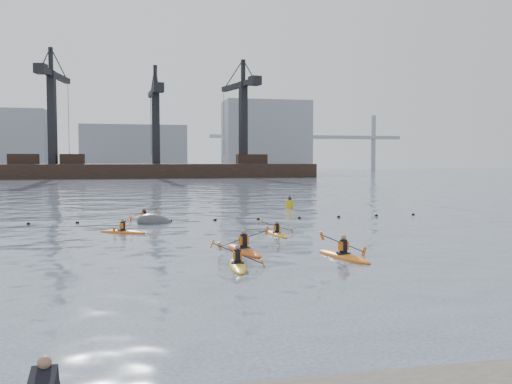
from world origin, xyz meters
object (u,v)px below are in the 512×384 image
(kayaker_2, at_px, (123,231))
(kayaker_4, at_px, (343,255))
(nav_buoy, at_px, (290,204))
(kayaker_1, at_px, (238,265))
(kayaker_0, at_px, (244,250))
(mooring_buoy, at_px, (155,223))
(kayaker_3, at_px, (277,233))
(kayaker_5, at_px, (144,219))

(kayaker_2, xyz_separation_m, kayaker_4, (9.38, -9.95, 0.02))
(kayaker_2, bearing_deg, kayaker_4, -108.05)
(kayaker_2, xyz_separation_m, nav_buoy, (13.51, 12.91, 0.29))
(kayaker_1, distance_m, kayaker_4, 4.85)
(kayaker_0, height_order, mooring_buoy, kayaker_0)
(mooring_buoy, bearing_deg, kayaker_4, -62.60)
(kayaker_1, relative_size, nav_buoy, 2.55)
(kayaker_0, xyz_separation_m, mooring_buoy, (-3.58, 12.06, -0.11))
(kayaker_0, distance_m, mooring_buoy, 12.58)
(kayaker_1, height_order, kayaker_3, kayaker_1)
(kayaker_1, distance_m, kayaker_3, 9.04)
(kayaker_2, distance_m, mooring_buoy, 4.82)
(kayaker_0, relative_size, kayaker_4, 1.04)
(kayaker_2, height_order, kayaker_3, kayaker_3)
(kayaker_3, height_order, kayaker_4, kayaker_4)
(kayaker_5, distance_m, mooring_buoy, 1.95)
(nav_buoy, bearing_deg, kayaker_2, -136.31)
(kayaker_0, bearing_deg, kayaker_1, -116.47)
(kayaker_3, bearing_deg, kayaker_2, 155.75)
(kayaker_1, distance_m, kayaker_5, 17.49)
(kayaker_4, height_order, kayaker_5, kayaker_4)
(kayaker_2, height_order, nav_buoy, nav_buoy)
(kayaker_4, bearing_deg, nav_buoy, -115.64)
(kayaker_0, height_order, nav_buoy, kayaker_0)
(kayaker_2, relative_size, nav_buoy, 2.28)
(kayaker_4, relative_size, nav_buoy, 2.88)
(kayaker_1, bearing_deg, kayaker_3, 71.62)
(mooring_buoy, height_order, nav_buoy, nav_buoy)
(kayaker_4, bearing_deg, kayaker_3, -97.25)
(kayaker_5, bearing_deg, kayaker_0, -88.24)
(kayaker_5, xyz_separation_m, nav_buoy, (12.24, 6.67, 0.28))
(kayaker_5, height_order, nav_buoy, nav_buoy)
(kayaker_2, xyz_separation_m, kayaker_5, (1.27, 6.24, 0.01))
(kayaker_0, bearing_deg, kayaker_3, 48.86)
(kayaker_1, height_order, kayaker_5, kayaker_1)
(kayaker_1, xyz_separation_m, kayaker_4, (4.75, 0.97, 0.01))
(kayaker_2, bearing_deg, mooring_buoy, 4.99)
(mooring_buoy, relative_size, nav_buoy, 1.96)
(kayaker_1, relative_size, kayaker_3, 1.09)
(kayaker_4, relative_size, mooring_buoy, 1.47)
(kayaker_1, distance_m, mooring_buoy, 15.58)
(kayaker_5, height_order, mooring_buoy, kayaker_5)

